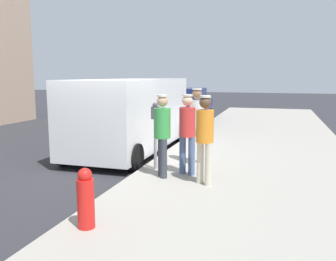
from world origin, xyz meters
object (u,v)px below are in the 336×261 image
(parking_meter_far, at_px, (197,107))
(pedestrian_in_orange, at_px, (205,134))
(pedestrian_in_white, at_px, (197,120))
(parked_sedan_ahead, at_px, (185,107))
(parking_meter_near, at_px, (155,124))
(pedestrian_in_red, at_px, (187,129))
(pedestrian_in_green, at_px, (162,130))
(fire_hydrant, at_px, (86,199))
(parked_van, at_px, (131,113))

(parking_meter_far, relative_size, pedestrian_in_orange, 0.87)
(parking_meter_far, bearing_deg, pedestrian_in_orange, -76.21)
(pedestrian_in_white, height_order, parked_sedan_ahead, pedestrian_in_white)
(pedestrian_in_white, relative_size, pedestrian_in_orange, 1.04)
(parking_meter_near, xyz_separation_m, parked_sedan_ahead, (-1.56, 8.94, -0.43))
(pedestrian_in_red, relative_size, pedestrian_in_green, 1.00)
(parked_sedan_ahead, bearing_deg, parking_meter_near, -80.08)
(parking_meter_near, relative_size, parked_sedan_ahead, 0.34)
(pedestrian_in_red, distance_m, pedestrian_in_orange, 0.78)
(fire_hydrant, bearing_deg, parking_meter_far, 90.74)
(parking_meter_near, xyz_separation_m, parking_meter_far, (0.00, 4.42, 0.00))
(pedestrian_in_green, height_order, pedestrian_in_orange, pedestrian_in_orange)
(parking_meter_far, height_order, pedestrian_in_orange, pedestrian_in_orange)
(pedestrian_in_red, height_order, pedestrian_in_green, same)
(parking_meter_near, relative_size, pedestrian_in_green, 0.88)
(parking_meter_near, distance_m, pedestrian_in_white, 1.11)
(pedestrian_in_red, bearing_deg, parking_meter_far, 99.70)
(parking_meter_far, xyz_separation_m, pedestrian_in_red, (0.79, -4.64, -0.04))
(parked_van, bearing_deg, parking_meter_far, 55.81)
(parked_sedan_ahead, distance_m, fire_hydrant, 12.38)
(pedestrian_in_red, xyz_separation_m, pedestrian_in_white, (-0.01, 1.01, 0.06))
(parking_meter_near, relative_size, pedestrian_in_orange, 0.87)
(parked_van, bearing_deg, pedestrian_in_red, -46.66)
(parked_van, xyz_separation_m, parked_sedan_ahead, (-0.06, 6.74, -0.41))
(pedestrian_in_green, distance_m, parked_sedan_ahead, 9.70)
(pedestrian_in_green, bearing_deg, parking_meter_near, 121.81)
(pedestrian_in_red, height_order, parked_van, parked_van)
(pedestrian_in_red, relative_size, parked_van, 0.33)
(pedestrian_in_white, height_order, pedestrian_in_green, pedestrian_in_white)
(pedestrian_in_red, xyz_separation_m, pedestrian_in_orange, (0.49, -0.60, 0.01))
(parking_meter_near, bearing_deg, parked_van, 124.19)
(pedestrian_in_green, bearing_deg, fire_hydrant, -95.04)
(fire_hydrant, bearing_deg, pedestrian_in_green, 84.96)
(pedestrian_in_green, bearing_deg, parked_sedan_ahead, 101.36)
(pedestrian_in_red, bearing_deg, parked_sedan_ahead, 104.42)
(parking_meter_far, relative_size, pedestrian_in_green, 0.88)
(parking_meter_far, height_order, fire_hydrant, parking_meter_far)
(pedestrian_in_white, distance_m, pedestrian_in_green, 1.41)
(pedestrian_in_red, bearing_deg, fire_hydrant, -102.61)
(parking_meter_far, height_order, pedestrian_in_red, pedestrian_in_red)
(pedestrian_in_white, distance_m, parked_van, 2.69)
(parked_sedan_ahead, xyz_separation_m, fire_hydrant, (1.66, -12.26, -0.18))
(pedestrian_in_green, bearing_deg, parking_meter_far, 93.96)
(pedestrian_in_orange, bearing_deg, pedestrian_in_red, 129.35)
(pedestrian_in_orange, bearing_deg, pedestrian_in_white, 107.49)
(pedestrian_in_orange, relative_size, parked_sedan_ahead, 0.39)
(pedestrian_in_red, height_order, fire_hydrant, pedestrian_in_red)
(parked_van, xyz_separation_m, fire_hydrant, (1.60, -5.53, -0.59))
(pedestrian_in_green, bearing_deg, pedestrian_in_orange, -15.97)
(pedestrian_in_red, height_order, pedestrian_in_orange, pedestrian_in_orange)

